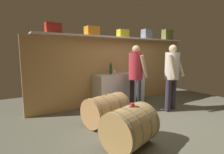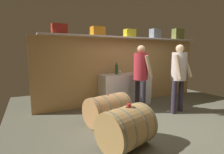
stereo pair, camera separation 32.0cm
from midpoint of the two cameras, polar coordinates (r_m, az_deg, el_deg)
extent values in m
cube|color=#61614F|center=(4.30, 12.08, -12.71)|extent=(6.53, 7.34, 0.02)
cube|color=tan|center=(5.28, 0.57, 2.09)|extent=(5.33, 0.10, 1.91)
cube|color=silver|center=(5.14, 1.51, 12.79)|extent=(4.91, 0.40, 0.03)
cube|color=red|center=(4.40, -20.94, 14.89)|extent=(0.36, 0.21, 0.24)
cube|color=orange|center=(4.69, -8.72, 14.81)|extent=(0.34, 0.28, 0.23)
cube|color=yellow|center=(5.17, 1.78, 14.20)|extent=(0.31, 0.23, 0.23)
cube|color=gray|center=(5.74, 9.80, 13.79)|extent=(0.33, 0.23, 0.29)
cube|color=olive|center=(6.43, 16.47, 13.20)|extent=(0.41, 0.21, 0.35)
cube|color=white|center=(4.96, 0.55, -4.14)|extent=(1.46, 0.55, 0.91)
cylinder|color=#2A5A2E|center=(4.79, -2.31, 2.39)|extent=(0.08, 0.08, 0.24)
sphere|color=#2A5A2E|center=(4.78, -2.32, 3.97)|extent=(0.07, 0.07, 0.07)
cylinder|color=#2A5A2E|center=(4.77, -2.32, 4.45)|extent=(0.03, 0.03, 0.06)
cylinder|color=white|center=(4.61, -1.16, 0.72)|extent=(0.07, 0.07, 0.00)
cylinder|color=white|center=(4.61, -1.16, 1.12)|extent=(0.01, 0.01, 0.06)
sphere|color=white|center=(4.60, -1.16, 1.83)|extent=(0.07, 0.07, 0.07)
sphere|color=maroon|center=(4.60, -1.16, 1.69)|extent=(0.05, 0.05, 0.05)
cylinder|color=tan|center=(2.83, 2.58, -16.23)|extent=(0.94, 0.85, 0.65)
cylinder|color=slate|center=(2.61, -2.23, -18.45)|extent=(0.21, 0.64, 0.66)
cylinder|color=slate|center=(2.75, 0.85, -17.05)|extent=(0.21, 0.64, 0.66)
cylinder|color=slate|center=(2.93, 4.18, -15.45)|extent=(0.21, 0.64, 0.66)
cylinder|color=slate|center=(3.08, 6.57, -14.26)|extent=(0.21, 0.64, 0.66)
cylinder|color=brown|center=(2.72, 2.62, -9.83)|extent=(0.04, 0.04, 0.01)
cylinder|color=tan|center=(3.70, -4.46, -10.70)|extent=(1.01, 0.80, 0.61)
cylinder|color=gray|center=(3.48, -9.22, -12.00)|extent=(0.17, 0.61, 0.62)
cylinder|color=gray|center=(3.61, -6.20, -11.19)|extent=(0.17, 0.61, 0.62)
cylinder|color=gray|center=(3.79, -2.81, -10.23)|extent=(0.17, 0.61, 0.62)
cylinder|color=gray|center=(3.94, -0.30, -9.50)|extent=(0.17, 0.61, 0.62)
cylinder|color=brown|center=(3.61, -4.52, -6.00)|extent=(0.04, 0.04, 0.01)
cylinder|color=red|center=(2.73, 3.43, -9.20)|extent=(0.07, 0.07, 0.05)
cylinder|color=#342D3D|center=(4.59, 16.10, -5.99)|extent=(0.13, 0.13, 0.83)
cylinder|color=#342D3D|center=(4.85, 17.95, -5.32)|extent=(0.13, 0.13, 0.83)
cylinder|color=beige|center=(4.60, 17.43, 3.54)|extent=(0.36, 0.36, 0.68)
sphere|color=tan|center=(4.59, 17.66, 8.91)|extent=(0.20, 0.20, 0.20)
cylinder|color=tan|center=(4.37, 17.30, 3.33)|extent=(0.13, 0.24, 0.58)
cylinder|color=tan|center=(4.74, 19.75, 3.54)|extent=(0.14, 0.30, 0.57)
cylinder|color=#34313C|center=(4.42, 6.71, -6.30)|extent=(0.12, 0.12, 0.82)
cylinder|color=#34313C|center=(4.67, 4.71, -5.50)|extent=(0.12, 0.12, 0.82)
cylinder|color=#BC2E3A|center=(4.43, 5.81, 3.58)|extent=(0.36, 0.36, 0.68)
sphere|color=tan|center=(4.41, 5.89, 9.12)|extent=(0.20, 0.20, 0.20)
cylinder|color=tan|center=(4.31, 8.40, 3.41)|extent=(0.24, 0.11, 0.57)
cylinder|color=tan|center=(4.65, 5.59, 3.78)|extent=(0.23, 0.11, 0.58)
camera|label=1|loc=(0.16, -92.86, -0.40)|focal=27.62mm
camera|label=2|loc=(0.16, 87.14, 0.40)|focal=27.62mm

